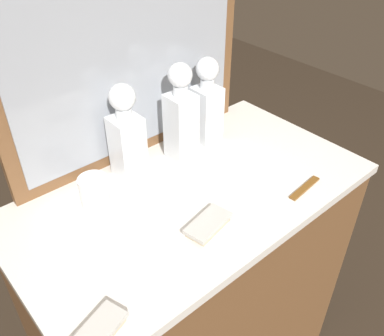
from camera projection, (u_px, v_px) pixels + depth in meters
dresser at (192, 293)px, 1.47m from camera, size 1.04×0.58×0.94m
dresser_mirror at (127, 40)px, 1.13m from camera, size 0.81×0.03×0.73m
crystal_decanter_rear at (207, 108)px, 1.34m from camera, size 0.08×0.08×0.29m
crystal_decanter_front at (127, 141)px, 1.18m from camera, size 0.08×0.08×0.29m
crystal_decanter_far_left at (181, 122)px, 1.25m from camera, size 0.08×0.08×0.31m
crystal_tumbler_far_right at (94, 192)px, 1.12m from camera, size 0.08×0.08×0.08m
silver_brush_right at (208, 225)px, 1.06m from camera, size 0.14×0.09×0.02m
silver_brush_center at (95, 335)px, 0.81m from camera, size 0.15×0.10×0.02m
tortoiseshell_comb at (305, 188)px, 1.19m from camera, size 0.14×0.03×0.01m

